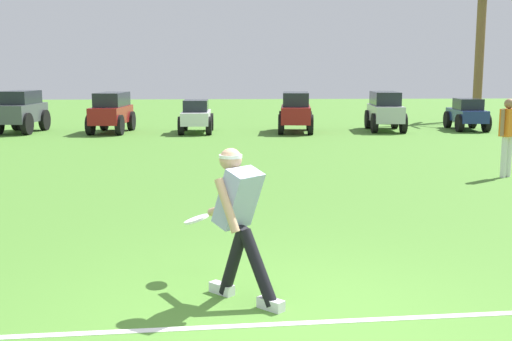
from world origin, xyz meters
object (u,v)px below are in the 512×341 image
parked_car_slot_b (112,111)px  parked_car_slot_e (385,110)px  parked_car_slot_d (296,111)px  parked_car_slot_f (467,114)px  frisbee_in_flight (196,219)px  teammate_near_sideline (508,130)px  palm_tree_left_of_centre (480,35)px  parked_car_slot_c (196,116)px  frisbee_thrower (239,216)px  parked_car_slot_a (21,110)px

parked_car_slot_b → parked_car_slot_e: bearing=1.2°
parked_car_slot_d → parked_car_slot_f: bearing=4.0°
frisbee_in_flight → parked_car_slot_b: parked_car_slot_b is taller
teammate_near_sideline → parked_car_slot_b: 13.32m
teammate_near_sideline → palm_tree_left_of_centre: bearing=70.4°
parked_car_slot_c → parked_car_slot_e: size_ratio=0.90×
parked_car_slot_b → parked_car_slot_f: bearing=1.3°
frisbee_thrower → parked_car_slot_f: 18.37m
frisbee_thrower → frisbee_in_flight: bearing=121.1°
parked_car_slot_b → parked_car_slot_c: parked_car_slot_b is taller
parked_car_slot_d → parked_car_slot_e: size_ratio=1.00×
frisbee_thrower → parked_car_slot_e: bearing=71.3°
teammate_near_sideline → parked_car_slot_d: (-3.14, 9.33, -0.22)m
frisbee_thrower → parked_car_slot_e: 17.15m
parked_car_slot_c → parked_car_slot_d: size_ratio=0.89×
frisbee_in_flight → teammate_near_sideline: bearing=44.8°
frisbee_thrower → parked_car_slot_d: (2.34, 15.89, -0.08)m
frisbee_in_flight → parked_car_slot_e: 16.63m
frisbee_in_flight → teammate_near_sideline: (5.90, 5.86, 0.33)m
parked_car_slot_a → parked_car_slot_c: 5.89m
frisbee_thrower → parked_car_slot_b: frisbee_thrower is taller
frisbee_thrower → parked_car_slot_a: (-6.89, 16.21, -0.06)m
parked_car_slot_a → frisbee_in_flight: bearing=-67.3°
frisbee_in_flight → parked_car_slot_c: (-0.60, 15.12, -0.05)m
frisbee_in_flight → parked_car_slot_f: size_ratio=0.13×
parked_car_slot_d → parked_car_slot_a: bearing=178.0°
parked_car_slot_a → parked_car_slot_e: parked_car_slot_a is taller
parked_car_slot_a → parked_car_slot_d: 9.24m
teammate_near_sideline → parked_car_slot_b: teammate_near_sideline is taller
parked_car_slot_f → parked_car_slot_a: bearing=-179.6°
frisbee_thrower → parked_car_slot_b: 16.50m
teammate_near_sideline → frisbee_thrower: bearing=-129.9°
parked_car_slot_b → parked_car_slot_d: (6.21, -0.16, 0.00)m
parked_car_slot_e → palm_tree_left_of_centre: (5.02, 4.44, 2.78)m
parked_car_slot_b → parked_car_slot_c: bearing=-4.6°
teammate_near_sideline → parked_car_slot_a: 15.69m
frisbee_in_flight → parked_car_slot_c: 15.13m
parked_car_slot_f → parked_car_slot_d: bearing=-176.0°
teammate_near_sideline → parked_car_slot_e: bearing=89.9°
frisbee_thrower → palm_tree_left_of_centre: size_ratio=0.24×
parked_car_slot_a → parked_car_slot_b: bearing=-3.0°
frisbee_in_flight → parked_car_slot_b: (-3.44, 15.35, 0.11)m
frisbee_thrower → parked_car_slot_e: size_ratio=0.57×
frisbee_thrower → frisbee_in_flight: frisbee_thrower is taller
parked_car_slot_d → teammate_near_sideline: bearing=-71.4°
frisbee_in_flight → parked_car_slot_f: (8.86, 15.62, -0.05)m
parked_car_slot_b → palm_tree_left_of_centre: (14.38, 4.64, 2.78)m
parked_car_slot_d → palm_tree_left_of_centre: size_ratio=0.42×
parked_car_slot_b → frisbee_thrower: bearing=-76.5°
frisbee_in_flight → parked_car_slot_c: parked_car_slot_c is taller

